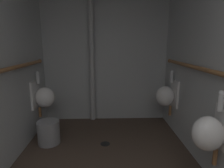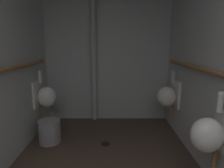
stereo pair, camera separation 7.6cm
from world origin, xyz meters
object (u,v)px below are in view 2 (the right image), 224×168
(urinal_left_mid, at_px, (46,96))
(floor_drain, at_px, (106,144))
(standpipe_back_wall, at_px, (94,53))
(waste_bin, at_px, (50,131))
(urinal_right_mid, at_px, (209,134))
(urinal_right_far, at_px, (168,96))

(urinal_left_mid, relative_size, floor_drain, 5.39)
(urinal_left_mid, distance_m, standpipe_back_wall, 1.12)
(standpipe_back_wall, xyz_separation_m, waste_bin, (-0.59, -0.85, -1.12))
(standpipe_back_wall, distance_m, floor_drain, 1.59)
(urinal_right_mid, bearing_deg, urinal_left_mid, 146.32)
(standpipe_back_wall, height_order, floor_drain, standpipe_back_wall)
(floor_drain, distance_m, waste_bin, 0.85)
(standpipe_back_wall, height_order, waste_bin, standpipe_back_wall)
(floor_drain, bearing_deg, urinal_right_far, 22.46)
(urinal_right_mid, relative_size, urinal_right_far, 1.00)
(urinal_right_mid, bearing_deg, waste_bin, 152.11)
(waste_bin, bearing_deg, urinal_right_far, 10.97)
(urinal_right_far, height_order, floor_drain, urinal_right_far)
(urinal_right_mid, height_order, waste_bin, urinal_right_mid)
(urinal_right_mid, relative_size, floor_drain, 5.39)
(urinal_left_mid, distance_m, waste_bin, 0.59)
(urinal_right_far, bearing_deg, urinal_left_mid, -179.97)
(urinal_left_mid, xyz_separation_m, floor_drain, (0.99, -0.41, -0.61))
(urinal_left_mid, distance_m, floor_drain, 1.23)
(standpipe_back_wall, bearing_deg, waste_bin, -125.02)
(urinal_left_mid, bearing_deg, standpipe_back_wall, 33.34)
(urinal_right_mid, height_order, floor_drain, urinal_right_mid)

